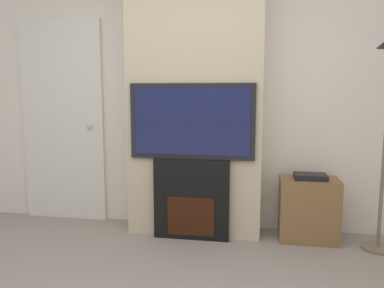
# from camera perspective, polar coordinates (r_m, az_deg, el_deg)

# --- Properties ---
(wall_back) EXTENTS (6.00, 0.06, 2.70)m
(wall_back) POSITION_cam_1_polar(r_m,az_deg,el_deg) (3.75, 1.02, 7.88)
(wall_back) COLOR silver
(wall_back) RESTS_ON ground_plane
(chimney_breast) EXTENTS (1.25, 0.36, 2.70)m
(chimney_breast) POSITION_cam_1_polar(r_m,az_deg,el_deg) (3.54, 0.50, 7.88)
(chimney_breast) COLOR beige
(chimney_breast) RESTS_ON ground_plane
(fireplace) EXTENTS (0.70, 0.15, 0.75)m
(fireplace) POSITION_cam_1_polar(r_m,az_deg,el_deg) (3.50, -0.00, -8.35)
(fireplace) COLOR black
(fireplace) RESTS_ON ground_plane
(television) EXTENTS (1.13, 0.07, 0.68)m
(television) POSITION_cam_1_polar(r_m,az_deg,el_deg) (3.37, -0.01, 3.45)
(television) COLOR black
(television) RESTS_ON fireplace
(media_stand) EXTENTS (0.52, 0.33, 0.63)m
(media_stand) POSITION_cam_1_polar(r_m,az_deg,el_deg) (3.63, 17.32, -9.35)
(media_stand) COLOR brown
(media_stand) RESTS_ON ground_plane
(entry_door) EXTENTS (0.90, 0.09, 2.09)m
(entry_door) POSITION_cam_1_polar(r_m,az_deg,el_deg) (4.18, -19.07, 3.27)
(entry_door) COLOR silver
(entry_door) RESTS_ON ground_plane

